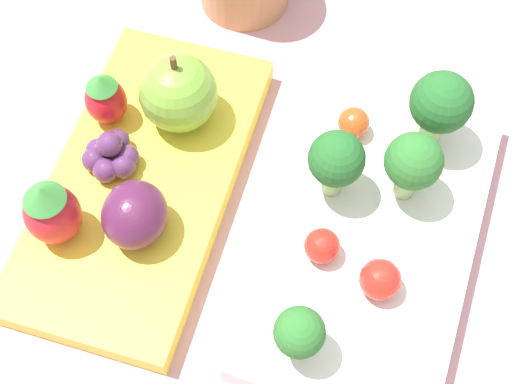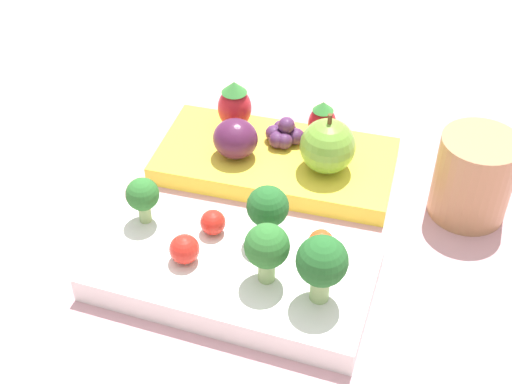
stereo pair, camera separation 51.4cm
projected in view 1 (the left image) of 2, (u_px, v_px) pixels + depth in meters
ground_plane at (257, 206)px, 0.47m from camera, size 4.00×4.00×0.00m
bento_box_savoury at (374, 238)px, 0.45m from camera, size 0.24×0.14×0.02m
bento_box_fruit at (143, 182)px, 0.47m from camera, size 0.23×0.12×0.02m
broccoli_floret_0 at (413, 163)px, 0.42m from camera, size 0.04×0.04×0.05m
broccoli_floret_1 at (299, 333)px, 0.38m from camera, size 0.03×0.03×0.04m
broccoli_floret_2 at (441, 104)px, 0.44m from camera, size 0.04×0.04×0.06m
broccoli_floret_3 at (336, 161)px, 0.42m from camera, size 0.03×0.03×0.05m
cherry_tomato_0 at (322, 246)px, 0.42m from camera, size 0.02×0.02×0.02m
cherry_tomato_1 at (354, 123)px, 0.46m from camera, size 0.02×0.02×0.02m
cherry_tomato_2 at (380, 280)px, 0.41m from camera, size 0.02×0.02×0.02m
apple at (178, 93)px, 0.46m from camera, size 0.05×0.05×0.06m
strawberry_0 at (51, 212)px, 0.42m from camera, size 0.03×0.03×0.05m
strawberry_1 at (105, 98)px, 0.47m from camera, size 0.03×0.03×0.04m
plum at (135, 215)px, 0.43m from camera, size 0.04×0.04×0.04m
grape_cluster at (111, 154)px, 0.46m from camera, size 0.04×0.04×0.03m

